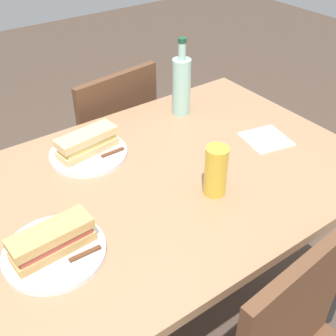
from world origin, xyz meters
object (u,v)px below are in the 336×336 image
(dining_table, at_px, (168,202))
(water_bottle, at_px, (181,85))
(chair_near, at_px, (108,145))
(knife_far, at_px, (70,261))
(plate_near, at_px, (89,153))
(knife_near, at_px, (102,157))
(plate_far, at_px, (55,252))
(baguette_sandwich_far, at_px, (52,240))
(beer_glass, at_px, (216,171))
(baguette_sandwich_near, at_px, (87,142))

(dining_table, height_order, water_bottle, water_bottle)
(chair_near, bearing_deg, knife_far, 56.89)
(plate_near, relative_size, knife_near, 1.36)
(plate_near, bearing_deg, plate_far, 51.97)
(chair_near, relative_size, plate_near, 3.52)
(plate_far, height_order, water_bottle, water_bottle)
(chair_near, relative_size, knife_near, 4.79)
(dining_table, relative_size, knife_near, 6.65)
(plate_near, height_order, baguette_sandwich_far, baguette_sandwich_far)
(chair_near, relative_size, baguette_sandwich_far, 4.34)
(beer_glass, bearing_deg, plate_near, -61.14)
(chair_near, xyz_separation_m, knife_far, (0.50, 0.77, 0.29))
(beer_glass, bearing_deg, baguette_sandwich_far, -5.49)
(chair_near, distance_m, beer_glass, 0.84)
(knife_near, distance_m, knife_far, 0.42)
(water_bottle, height_order, beer_glass, water_bottle)
(knife_near, bearing_deg, knife_far, 51.60)
(baguette_sandwich_near, distance_m, baguette_sandwich_far, 0.42)
(baguette_sandwich_near, bearing_deg, water_bottle, -172.53)
(dining_table, distance_m, knife_near, 0.25)
(chair_near, height_order, baguette_sandwich_far, chair_near)
(dining_table, height_order, plate_near, plate_near)
(dining_table, height_order, plate_far, plate_far)
(chair_near, bearing_deg, plate_near, 56.07)
(baguette_sandwich_near, relative_size, knife_near, 1.12)
(knife_near, xyz_separation_m, baguette_sandwich_far, (0.27, 0.27, 0.03))
(knife_far, distance_m, water_bottle, 0.79)
(knife_near, relative_size, water_bottle, 0.64)
(chair_near, bearing_deg, baguette_sandwich_near, 56.07)
(plate_near, bearing_deg, chair_near, -123.93)
(water_bottle, bearing_deg, plate_near, 7.47)
(knife_near, height_order, water_bottle, water_bottle)
(baguette_sandwich_far, distance_m, water_bottle, 0.77)
(plate_near, distance_m, plate_far, 0.42)
(knife_near, xyz_separation_m, knife_far, (0.26, 0.33, 0.00))
(baguette_sandwich_far, bearing_deg, baguette_sandwich_near, -128.03)
(plate_far, bearing_deg, chair_near, -125.85)
(plate_far, distance_m, knife_far, 0.06)
(baguette_sandwich_far, bearing_deg, beer_glass, 174.51)
(chair_near, distance_m, knife_far, 0.97)
(water_bottle, bearing_deg, knife_far, 33.89)
(beer_glass, bearing_deg, dining_table, -69.46)
(dining_table, distance_m, water_bottle, 0.44)
(plate_near, xyz_separation_m, plate_far, (0.26, 0.33, 0.00))
(baguette_sandwich_far, bearing_deg, chair_near, -125.85)
(plate_near, xyz_separation_m, knife_near, (-0.02, 0.05, 0.01))
(baguette_sandwich_near, distance_m, beer_glass, 0.43)
(knife_far, bearing_deg, knife_near, -128.40)
(plate_far, bearing_deg, baguette_sandwich_far, -165.96)
(dining_table, bearing_deg, knife_near, -52.31)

